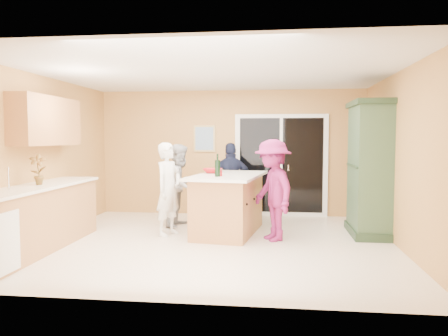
# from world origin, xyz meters

# --- Properties ---
(floor) EXTENTS (5.50, 5.50, 0.00)m
(floor) POSITION_xyz_m (0.00, 0.00, 0.00)
(floor) COLOR white
(floor) RESTS_ON ground
(ceiling) EXTENTS (5.50, 5.00, 0.10)m
(ceiling) POSITION_xyz_m (0.00, 0.00, 2.60)
(ceiling) COLOR silver
(ceiling) RESTS_ON wall_back
(wall_back) EXTENTS (5.50, 0.10, 2.60)m
(wall_back) POSITION_xyz_m (0.00, 2.50, 1.30)
(wall_back) COLOR #E2AF5D
(wall_back) RESTS_ON ground
(wall_front) EXTENTS (5.50, 0.10, 2.60)m
(wall_front) POSITION_xyz_m (0.00, -2.50, 1.30)
(wall_front) COLOR #E2AF5D
(wall_front) RESTS_ON ground
(wall_left) EXTENTS (0.10, 5.00, 2.60)m
(wall_left) POSITION_xyz_m (-2.75, 0.00, 1.30)
(wall_left) COLOR #E2AF5D
(wall_left) RESTS_ON ground
(wall_right) EXTENTS (0.10, 5.00, 2.60)m
(wall_right) POSITION_xyz_m (2.75, 0.00, 1.30)
(wall_right) COLOR #E2AF5D
(wall_right) RESTS_ON ground
(left_cabinet_run) EXTENTS (0.65, 3.05, 1.24)m
(left_cabinet_run) POSITION_xyz_m (-2.45, -1.05, 0.46)
(left_cabinet_run) COLOR #AA7342
(left_cabinet_run) RESTS_ON floor
(upper_cabinets) EXTENTS (0.35, 1.60, 0.75)m
(upper_cabinets) POSITION_xyz_m (-2.58, -0.20, 1.88)
(upper_cabinets) COLOR #AA7342
(upper_cabinets) RESTS_ON wall_left
(sliding_door) EXTENTS (1.90, 0.07, 2.10)m
(sliding_door) POSITION_xyz_m (1.05, 2.46, 1.05)
(sliding_door) COLOR white
(sliding_door) RESTS_ON floor
(framed_picture) EXTENTS (0.46, 0.04, 0.56)m
(framed_picture) POSITION_xyz_m (-0.55, 2.48, 1.60)
(framed_picture) COLOR tan
(framed_picture) RESTS_ON wall_back
(kitchen_island) EXTENTS (1.29, 2.03, 1.00)m
(kitchen_island) POSITION_xyz_m (0.15, 0.70, 0.47)
(kitchen_island) COLOR #AA7342
(kitchen_island) RESTS_ON floor
(green_hutch) EXTENTS (0.64, 1.21, 2.22)m
(green_hutch) POSITION_xyz_m (2.49, 0.85, 1.08)
(green_hutch) COLOR #203521
(green_hutch) RESTS_ON floor
(woman_white) EXTENTS (0.56, 0.66, 1.54)m
(woman_white) POSITION_xyz_m (-0.82, 0.43, 0.77)
(woman_white) COLOR white
(woman_white) RESTS_ON floor
(woman_grey) EXTENTS (0.70, 0.82, 1.50)m
(woman_grey) POSITION_xyz_m (-0.79, 1.22, 0.75)
(woman_grey) COLOR #AAAAAD
(woman_grey) RESTS_ON floor
(woman_navy) EXTENTS (0.95, 0.54, 1.52)m
(woman_navy) POSITION_xyz_m (0.09, 1.85, 0.76)
(woman_navy) COLOR #181935
(woman_navy) RESTS_ON floor
(woman_magenta) EXTENTS (0.99, 1.19, 1.59)m
(woman_magenta) POSITION_xyz_m (0.90, 0.27, 0.80)
(woman_magenta) COLOR #891D62
(woman_magenta) RESTS_ON floor
(serving_bowl) EXTENTS (0.34, 0.34, 0.08)m
(serving_bowl) POSITION_xyz_m (-0.15, 0.93, 1.04)
(serving_bowl) COLOR #AB1319
(serving_bowl) RESTS_ON kitchen_island
(tulip_vase) EXTENTS (0.28, 0.24, 0.45)m
(tulip_vase) POSITION_xyz_m (-2.45, -0.69, 1.16)
(tulip_vase) COLOR #A61B10
(tulip_vase) RESTS_ON left_cabinet_run
(tumbler_near) EXTENTS (0.10, 0.10, 0.12)m
(tumbler_near) POSITION_xyz_m (-0.07, 0.96, 1.06)
(tumbler_near) COLOR #AB1319
(tumbler_near) RESTS_ON kitchen_island
(tumbler_far) EXTENTS (0.08, 0.08, 0.10)m
(tumbler_far) POSITION_xyz_m (0.06, 0.36, 1.05)
(tumbler_far) COLOR #AB1319
(tumbler_far) RESTS_ON kitchen_island
(wine_bottle) EXTENTS (0.08, 0.08, 0.36)m
(wine_bottle) POSITION_xyz_m (0.03, 0.26, 1.14)
(wine_bottle) COLOR black
(wine_bottle) RESTS_ON kitchen_island
(white_plate) EXTENTS (0.31, 0.31, 0.02)m
(white_plate) POSITION_xyz_m (-0.08, 0.97, 1.01)
(white_plate) COLOR silver
(white_plate) RESTS_ON kitchen_island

